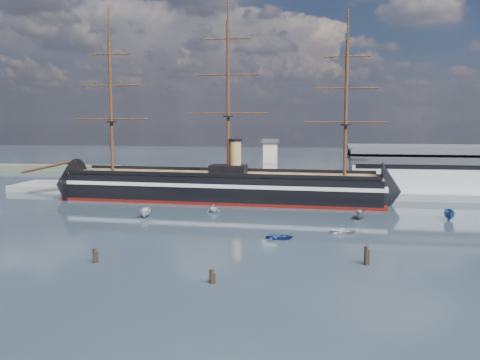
# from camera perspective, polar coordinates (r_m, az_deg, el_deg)

# --- Properties ---
(ground) EXTENTS (600.00, 600.00, 0.00)m
(ground) POSITION_cam_1_polar(r_m,az_deg,el_deg) (130.01, 0.53, -3.69)
(ground) COLOR #1A2935
(ground) RESTS_ON ground
(quay) EXTENTS (180.00, 18.00, 2.00)m
(quay) POSITION_cam_1_polar(r_m,az_deg,el_deg) (164.48, 5.76, -1.55)
(quay) COLOR slate
(quay) RESTS_ON ground
(warehouse) EXTENTS (63.00, 21.00, 11.60)m
(warehouse) POSITION_cam_1_polar(r_m,az_deg,el_deg) (172.04, 22.04, 1.04)
(warehouse) COLOR #B7BABC
(warehouse) RESTS_ON ground
(quay_tower) EXTENTS (5.00, 5.00, 15.00)m
(quay_tower) POSITION_cam_1_polar(r_m,az_deg,el_deg) (160.90, 3.25, 1.79)
(quay_tower) COLOR silver
(quay_tower) RESTS_ON ground
(warship) EXTENTS (113.32, 21.38, 53.94)m
(warship) POSITION_cam_1_polar(r_m,az_deg,el_deg) (150.76, -2.64, -0.72)
(warship) COLOR black
(warship) RESTS_ON ground
(motorboat_a) EXTENTS (6.79, 3.18, 2.62)m
(motorboat_a) POSITION_cam_1_polar(r_m,az_deg,el_deg) (128.47, -10.03, -3.92)
(motorboat_a) COLOR silver
(motorboat_a) RESTS_ON ground
(motorboat_b) EXTENTS (1.56, 3.37, 1.53)m
(motorboat_b) POSITION_cam_1_polar(r_m,az_deg,el_deg) (104.19, 4.24, -6.31)
(motorboat_b) COLOR navy
(motorboat_b) RESTS_ON ground
(motorboat_c) EXTENTS (6.58, 3.44, 2.51)m
(motorboat_c) POSITION_cam_1_polar(r_m,az_deg,el_deg) (127.57, 12.74, -4.06)
(motorboat_c) COLOR gray
(motorboat_c) RESTS_ON ground
(motorboat_d) EXTENTS (6.52, 4.21, 2.21)m
(motorboat_d) POSITION_cam_1_polar(r_m,az_deg,el_deg) (133.15, -2.86, -3.46)
(motorboat_d) COLOR silver
(motorboat_d) RESTS_ON ground
(motorboat_e) EXTENTS (1.56, 3.32, 1.50)m
(motorboat_e) POSITION_cam_1_polar(r_m,az_deg,el_deg) (110.94, 10.97, -5.62)
(motorboat_e) COLOR silver
(motorboat_e) RESTS_ON ground
(motorboat_f) EXTENTS (7.49, 3.59, 2.88)m
(motorboat_f) POSITION_cam_1_polar(r_m,az_deg,el_deg) (132.02, 21.42, -4.00)
(motorboat_f) COLOR navy
(motorboat_f) RESTS_ON ground
(piling_near_left) EXTENTS (0.64, 0.64, 3.10)m
(piling_near_left) POSITION_cam_1_polar(r_m,az_deg,el_deg) (90.55, -15.23, -8.52)
(piling_near_left) COLOR black
(piling_near_left) RESTS_ON ground
(piling_near_mid) EXTENTS (0.64, 0.64, 2.78)m
(piling_near_mid) POSITION_cam_1_polar(r_m,az_deg,el_deg) (77.12, -3.05, -10.97)
(piling_near_mid) COLOR black
(piling_near_mid) RESTS_ON ground
(piling_near_right) EXTENTS (0.64, 0.64, 3.79)m
(piling_near_right) POSITION_cam_1_polar(r_m,az_deg,el_deg) (88.44, 13.28, -8.83)
(piling_near_right) COLOR black
(piling_near_right) RESTS_ON ground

